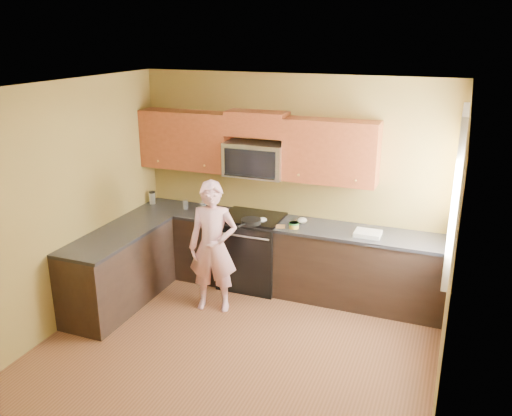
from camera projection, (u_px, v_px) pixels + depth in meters
The scene contains 27 objects.
floor at pixel (228, 359), 5.42m from camera, with size 4.00×4.00×0.00m, color brown.
ceiling at pixel (222, 90), 4.57m from camera, with size 4.00×4.00×0.00m, color white.
wall_back at pixel (291, 182), 6.76m from camera, with size 4.00×4.00×0.00m, color olive.
wall_front at pixel (88, 349), 3.23m from camera, with size 4.00×4.00×0.00m, color olive.
wall_left at pixel (55, 211), 5.69m from camera, with size 4.00×4.00×0.00m, color olive.
wall_right at pixel (450, 270), 4.30m from camera, with size 4.00×4.00×0.00m, color olive.
cabinet_back_run at pixel (282, 257), 6.78m from camera, with size 4.00×0.60×0.88m, color black.
cabinet_left_run at pixel (119, 271), 6.40m from camera, with size 0.60×1.60×0.88m, color black.
countertop_back at pixel (282, 223), 6.63m from camera, with size 4.00×0.62×0.04m, color black.
countertop_left at pixel (116, 235), 6.25m from camera, with size 0.62×1.60×0.04m, color black.
stove at pixel (252, 251), 6.89m from camera, with size 0.76×0.65×0.95m, color black, non-canonical shape.
microwave at pixel (256, 176), 6.69m from camera, with size 0.76×0.40×0.42m, color silver, non-canonical shape.
upper_cab_left at pixel (187, 168), 7.07m from camera, with size 1.22×0.33×0.75m, color brown, non-canonical shape.
upper_cab_right at pixel (330, 182), 6.40m from camera, with size 1.12×0.33×0.75m, color brown, non-canonical shape.
upper_cab_over_mw at pixel (257, 124), 6.52m from camera, with size 0.76×0.33×0.30m, color brown.
window at pixel (457, 193), 5.27m from camera, with size 0.06×1.06×1.66m, color white, non-canonical shape.
woman at pixel (213, 247), 6.20m from camera, with size 0.58×0.38×1.58m, color pink.
frying_pan at pixel (251, 223), 6.49m from camera, with size 0.25×0.43×0.06m, color black, non-canonical shape.
butter_tub at pixel (294, 228), 6.42m from camera, with size 0.12×0.12×0.09m, color yellow, non-canonical shape.
toast_slice at pixel (281, 227), 6.45m from camera, with size 0.11×0.11×0.01m, color #B27F47.
napkin_a at pixel (262, 220), 6.60m from camera, with size 0.11×0.12×0.06m, color silver.
napkin_b at pixel (302, 220), 6.58m from camera, with size 0.12×0.13×0.07m, color silver.
dish_towel at pixel (368, 234), 6.18m from camera, with size 0.30×0.24×0.05m, color white.
travel_mug at pixel (153, 204), 7.32m from camera, with size 0.08×0.08×0.17m, color silver, non-canonical shape.
glass_a at pixel (210, 208), 6.96m from camera, with size 0.07×0.07×0.12m, color silver.
glass_b at pixel (203, 207), 7.01m from camera, with size 0.07×0.07×0.12m, color silver.
glass_c at pixel (185, 205), 7.09m from camera, with size 0.07×0.07×0.12m, color silver.
Camera 1 is at (1.97, -4.22, 3.19)m, focal length 37.38 mm.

